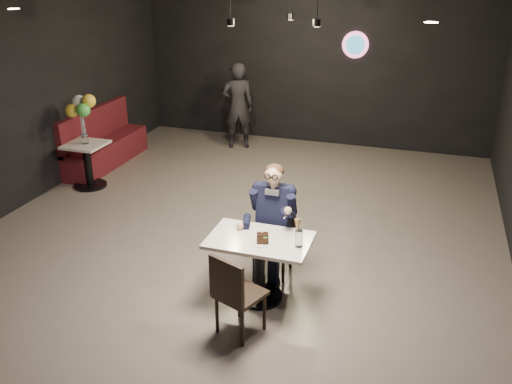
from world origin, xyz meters
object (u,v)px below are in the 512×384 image
(chair_far, at_px, (274,239))
(sundae_glass, at_px, (299,238))
(main_table, at_px, (259,269))
(seated_man, at_px, (274,219))
(side_table, at_px, (88,165))
(passerby, at_px, (238,106))
(booth_bench, at_px, (105,137))
(balloon_vase, at_px, (85,139))
(chair_near, at_px, (241,292))

(chair_far, height_order, sundae_glass, sundae_glass)
(main_table, height_order, seated_man, seated_man)
(chair_far, distance_m, seated_man, 0.26)
(side_table, height_order, passerby, passerby)
(booth_bench, distance_m, balloon_vase, 1.09)
(side_table, xyz_separation_m, passerby, (1.65, 2.71, 0.47))
(main_table, height_order, balloon_vase, balloon_vase)
(chair_near, distance_m, side_table, 4.63)
(chair_near, height_order, passerby, passerby)
(seated_man, relative_size, side_table, 1.89)
(chair_far, xyz_separation_m, seated_man, (0.00, 0.00, 0.26))
(seated_man, bearing_deg, sundae_glass, -53.06)
(booth_bench, xyz_separation_m, side_table, (0.30, -1.00, -0.14))
(balloon_vase, distance_m, passerby, 3.17)
(seated_man, xyz_separation_m, passerby, (-2.02, 4.37, 0.13))
(balloon_vase, bearing_deg, chair_near, -37.54)
(side_table, relative_size, passerby, 0.45)
(main_table, height_order, chair_far, chair_far)
(main_table, relative_size, booth_bench, 0.53)
(sundae_glass, bearing_deg, chair_near, -127.17)
(sundae_glass, relative_size, passerby, 0.11)
(chair_far, bearing_deg, balloon_vase, 155.75)
(seated_man, bearing_deg, balloon_vase, 155.75)
(chair_far, bearing_deg, main_table, -90.00)
(sundae_glass, height_order, passerby, passerby)
(booth_bench, height_order, balloon_vase, booth_bench)
(passerby, bearing_deg, booth_bench, 20.81)
(chair_far, bearing_deg, passerby, 114.84)
(chair_near, height_order, side_table, chair_near)
(seated_man, relative_size, balloon_vase, 8.79)
(main_table, height_order, side_table, side_table)
(chair_near, bearing_deg, side_table, 164.04)
(main_table, bearing_deg, balloon_vase, 149.02)
(booth_bench, height_order, passerby, passerby)
(chair_near, height_order, balloon_vase, chair_near)
(chair_near, xyz_separation_m, sundae_glass, (0.44, 0.58, 0.38))
(balloon_vase, height_order, passerby, passerby)
(chair_near, relative_size, sundae_glass, 4.98)
(seated_man, xyz_separation_m, side_table, (-3.67, 1.65, -0.34))
(main_table, height_order, passerby, passerby)
(main_table, xyz_separation_m, balloon_vase, (-3.67, 2.20, 0.46))
(booth_bench, xyz_separation_m, balloon_vase, (0.30, -1.00, 0.31))
(side_table, bearing_deg, seated_man, -24.25)
(main_table, bearing_deg, chair_near, -90.00)
(booth_bench, bearing_deg, sundae_glass, -36.29)
(chair_near, bearing_deg, seated_man, 111.59)
(sundae_glass, bearing_deg, booth_bench, 143.71)
(side_table, bearing_deg, chair_near, -37.54)
(balloon_vase, xyz_separation_m, passerby, (1.65, 2.71, 0.02))
(passerby, bearing_deg, seated_man, 94.36)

